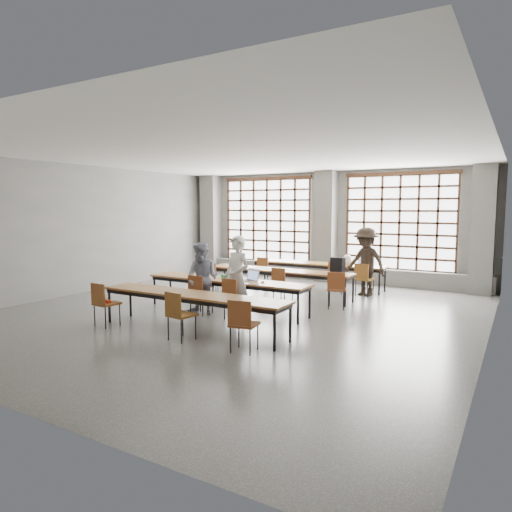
{
  "coord_description": "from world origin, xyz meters",
  "views": [
    {
      "loc": [
        5.42,
        -8.45,
        2.33
      ],
      "look_at": [
        0.24,
        0.4,
        1.25
      ],
      "focal_mm": 32.0,
      "sensor_mm": 36.0,
      "label": 1
    }
  ],
  "objects_px": {
    "desk_row_c": "(227,282)",
    "plastic_bag": "(347,260)",
    "chair_mid_centre": "(281,281)",
    "desk_row_d": "(192,297)",
    "chair_near_mid": "(178,311)",
    "chair_near_right": "(242,320)",
    "chair_back_left": "(265,269)",
    "phone": "(231,280)",
    "laptop_front": "(250,278)",
    "student_male": "(237,278)",
    "desk_row_a": "(317,265)",
    "chair_front_right": "(233,295)",
    "mouse": "(263,282)",
    "chair_back_right": "(363,276)",
    "desk_row_b": "(279,272)",
    "chair_near_left": "(103,300)",
    "student_back": "(366,262)",
    "chair_mid_right": "(336,286)",
    "laptop_back": "(363,263)",
    "student_female": "(203,278)",
    "backpack": "(338,266)",
    "chair_back_mid": "(336,274)",
    "green_box": "(227,277)",
    "chair_mid_left": "(215,275)",
    "chair_front_left": "(199,291)"
  },
  "relations": [
    {
      "from": "student_back",
      "to": "backpack",
      "type": "xyz_separation_m",
      "value": [
        -0.31,
        -1.29,
        0.02
      ]
    },
    {
      "from": "chair_mid_right",
      "to": "green_box",
      "type": "bearing_deg",
      "value": -147.68
    },
    {
      "from": "chair_back_mid",
      "to": "chair_near_mid",
      "type": "relative_size",
      "value": 1.0
    },
    {
      "from": "chair_back_left",
      "to": "chair_mid_right",
      "type": "bearing_deg",
      "value": -32.16
    },
    {
      "from": "desk_row_c",
      "to": "chair_mid_centre",
      "type": "bearing_deg",
      "value": 65.46
    },
    {
      "from": "desk_row_c",
      "to": "plastic_bag",
      "type": "distance_m",
      "value": 4.22
    },
    {
      "from": "chair_near_left",
      "to": "chair_near_right",
      "type": "relative_size",
      "value": 1.0
    },
    {
      "from": "backpack",
      "to": "chair_back_right",
      "type": "bearing_deg",
      "value": 82.01
    },
    {
      "from": "student_female",
      "to": "mouse",
      "type": "height_order",
      "value": "student_female"
    },
    {
      "from": "chair_back_mid",
      "to": "chair_front_left",
      "type": "bearing_deg",
      "value": -113.41
    },
    {
      "from": "laptop_front",
      "to": "chair_mid_centre",
      "type": "bearing_deg",
      "value": 86.27
    },
    {
      "from": "student_female",
      "to": "backpack",
      "type": "xyz_separation_m",
      "value": [
        2.16,
        2.61,
        0.14
      ]
    },
    {
      "from": "desk_row_b",
      "to": "student_back",
      "type": "relative_size",
      "value": 2.2
    },
    {
      "from": "desk_row_d",
      "to": "chair_near_left",
      "type": "distance_m",
      "value": 1.82
    },
    {
      "from": "chair_mid_right",
      "to": "mouse",
      "type": "relative_size",
      "value": 8.98
    },
    {
      "from": "chair_mid_right",
      "to": "chair_front_right",
      "type": "distance_m",
      "value": 2.55
    },
    {
      "from": "chair_back_left",
      "to": "phone",
      "type": "height_order",
      "value": "chair_back_left"
    },
    {
      "from": "chair_mid_centre",
      "to": "phone",
      "type": "bearing_deg",
      "value": -107.17
    },
    {
      "from": "chair_back_right",
      "to": "chair_near_left",
      "type": "xyz_separation_m",
      "value": [
        -3.46,
        -5.67,
        0.0
      ]
    },
    {
      "from": "chair_back_right",
      "to": "chair_back_left",
      "type": "bearing_deg",
      "value": -179.99
    },
    {
      "from": "chair_near_left",
      "to": "student_back",
      "type": "relative_size",
      "value": 0.48
    },
    {
      "from": "desk_row_b",
      "to": "backpack",
      "type": "bearing_deg",
      "value": 1.79
    },
    {
      "from": "laptop_back",
      "to": "chair_mid_centre",
      "type": "bearing_deg",
      "value": -116.14
    },
    {
      "from": "phone",
      "to": "student_female",
      "type": "bearing_deg",
      "value": -140.19
    },
    {
      "from": "chair_mid_centre",
      "to": "chair_near_right",
      "type": "relative_size",
      "value": 1.0
    },
    {
      "from": "chair_mid_left",
      "to": "mouse",
      "type": "relative_size",
      "value": 8.98
    },
    {
      "from": "desk_row_b",
      "to": "desk_row_a",
      "type": "bearing_deg",
      "value": 80.6
    },
    {
      "from": "chair_back_mid",
      "to": "backpack",
      "type": "relative_size",
      "value": 2.2
    },
    {
      "from": "desk_row_d",
      "to": "backpack",
      "type": "height_order",
      "value": "backpack"
    },
    {
      "from": "desk_row_c",
      "to": "student_back",
      "type": "distance_m",
      "value": 4.04
    },
    {
      "from": "desk_row_a",
      "to": "chair_near_left",
      "type": "distance_m",
      "value": 6.57
    },
    {
      "from": "desk_row_a",
      "to": "chair_back_left",
      "type": "distance_m",
      "value": 1.55
    },
    {
      "from": "student_back",
      "to": "backpack",
      "type": "bearing_deg",
      "value": -85.58
    },
    {
      "from": "laptop_front",
      "to": "mouse",
      "type": "height_order",
      "value": "laptop_front"
    },
    {
      "from": "chair_mid_left",
      "to": "chair_front_left",
      "type": "relative_size",
      "value": 1.0
    },
    {
      "from": "desk_row_c",
      "to": "chair_back_left",
      "type": "relative_size",
      "value": 4.55
    },
    {
      "from": "desk_row_a",
      "to": "desk_row_c",
      "type": "distance_m",
      "value": 3.94
    },
    {
      "from": "chair_mid_centre",
      "to": "desk_row_d",
      "type": "bearing_deg",
      "value": -94.41
    },
    {
      "from": "chair_mid_right",
      "to": "mouse",
      "type": "height_order",
      "value": "chair_mid_right"
    },
    {
      "from": "student_male",
      "to": "plastic_bag",
      "type": "xyz_separation_m",
      "value": [
        0.87,
        4.45,
        -0.01
      ]
    },
    {
      "from": "chair_front_left",
      "to": "student_female",
      "type": "distance_m",
      "value": 0.29
    },
    {
      "from": "chair_near_mid",
      "to": "chair_near_right",
      "type": "height_order",
      "value": "same"
    },
    {
      "from": "chair_near_mid",
      "to": "student_male",
      "type": "bearing_deg",
      "value": 89.83
    },
    {
      "from": "desk_row_a",
      "to": "chair_front_right",
      "type": "height_order",
      "value": "chair_front_right"
    },
    {
      "from": "chair_near_right",
      "to": "student_female",
      "type": "xyz_separation_m",
      "value": [
        -2.22,
        1.89,
        0.26
      ]
    },
    {
      "from": "chair_back_right",
      "to": "chair_near_mid",
      "type": "height_order",
      "value": "same"
    },
    {
      "from": "chair_mid_centre",
      "to": "mouse",
      "type": "relative_size",
      "value": 8.98
    },
    {
      "from": "desk_row_a",
      "to": "chair_near_right",
      "type": "height_order",
      "value": "chair_near_right"
    },
    {
      "from": "desk_row_a",
      "to": "green_box",
      "type": "bearing_deg",
      "value": -99.19
    },
    {
      "from": "laptop_front",
      "to": "student_male",
      "type": "bearing_deg",
      "value": -86.84
    }
  ]
}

